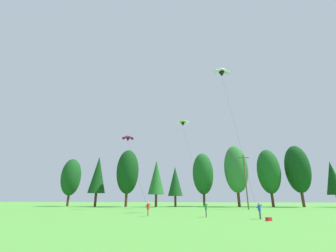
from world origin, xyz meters
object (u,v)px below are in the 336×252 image
object	(u,v)px
picnic_cooler	(269,219)
parafoil_kite_mid_lime_white	(183,123)
utility_pole	(246,180)
parafoil_kite_far_white	(222,72)
kite_flyer_far	(259,209)
parafoil_kite_high_magenta	(128,138)
kite_flyer_mid	(206,208)
kite_flyer_near	(148,208)

from	to	relation	value
picnic_cooler	parafoil_kite_mid_lime_white	bearing A→B (deg)	79.03
utility_pole	parafoil_kite_far_white	world-z (taller)	parafoil_kite_far_white
utility_pole	kite_flyer_far	world-z (taller)	utility_pole
kite_flyer_far	parafoil_kite_high_magenta	size ratio (longest dim) A/B	0.10
parafoil_kite_high_magenta	picnic_cooler	world-z (taller)	parafoil_kite_high_magenta
parafoil_kite_mid_lime_white	picnic_cooler	distance (m)	31.76
parafoil_kite_mid_lime_white	parafoil_kite_far_white	distance (m)	15.59
picnic_cooler	parafoil_kite_high_magenta	bearing A→B (deg)	103.81
utility_pole	kite_flyer_mid	world-z (taller)	utility_pole
kite_flyer_mid	parafoil_kite_far_white	size ratio (longest dim) A/B	0.07
parafoil_kite_mid_lime_white	parafoil_kite_far_white	size ratio (longest dim) A/B	0.90
kite_flyer_near	kite_flyer_far	size ratio (longest dim) A/B	1.00
kite_flyer_far	picnic_cooler	world-z (taller)	kite_flyer_far
utility_pole	kite_flyer_mid	distance (m)	21.63
kite_flyer_far	parafoil_kite_high_magenta	world-z (taller)	parafoil_kite_high_magenta
parafoil_kite_far_white	parafoil_kite_mid_lime_white	bearing A→B (deg)	123.35
utility_pole	parafoil_kite_mid_lime_white	world-z (taller)	parafoil_kite_mid_lime_white
kite_flyer_mid	kite_flyer_far	world-z (taller)	same
utility_pole	parafoil_kite_high_magenta	size ratio (longest dim) A/B	0.65
utility_pole	parafoil_kite_far_white	xyz separation A→B (m)	(-4.39, -11.20, 18.27)
kite_flyer_near	parafoil_kite_far_white	world-z (taller)	parafoil_kite_far_white
parafoil_kite_high_magenta	parafoil_kite_far_white	world-z (taller)	parafoil_kite_far_white
kite_flyer_near	utility_pole	bearing A→B (deg)	49.84
kite_flyer_mid	parafoil_kite_high_magenta	world-z (taller)	parafoil_kite_high_magenta
kite_flyer_far	parafoil_kite_mid_lime_white	world-z (taller)	parafoil_kite_mid_lime_white
utility_pole	kite_flyer_near	world-z (taller)	utility_pole
utility_pole	parafoil_kite_high_magenta	distance (m)	25.81
kite_flyer_far	utility_pole	bearing A→B (deg)	81.81
utility_pole	kite_flyer_near	xyz separation A→B (m)	(-15.75, -18.67, -4.61)
kite_flyer_mid	utility_pole	bearing A→B (deg)	65.83
kite_flyer_mid	parafoil_kite_high_magenta	size ratio (longest dim) A/B	0.10
kite_flyer_near	kite_flyer_far	bearing A→B (deg)	-10.59
kite_flyer_mid	kite_flyer_near	bearing A→B (deg)	175.04
kite_flyer_far	picnic_cooler	xyz separation A→B (m)	(0.33, -1.81, -0.83)
kite_flyer_near	parafoil_kite_high_magenta	bearing A→B (deg)	117.90
kite_flyer_mid	picnic_cooler	bearing A→B (deg)	-30.93
parafoil_kite_high_magenta	picnic_cooler	size ratio (longest dim) A/B	31.64
kite_flyer_near	picnic_cooler	xyz separation A→B (m)	(13.05, -4.19, -0.83)
parafoil_kite_high_magenta	kite_flyer_mid	bearing A→B (deg)	-46.71
kite_flyer_mid	parafoil_kite_high_magenta	xyz separation A→B (m)	(-15.46, 16.41, 13.36)
kite_flyer_near	parafoil_kite_mid_lime_white	size ratio (longest dim) A/B	0.08
parafoil_kite_mid_lime_white	utility_pole	bearing A→B (deg)	-4.89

